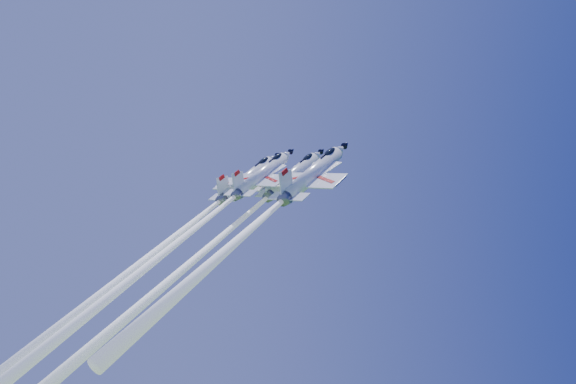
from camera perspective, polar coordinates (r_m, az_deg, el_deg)
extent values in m
cylinder|color=white|center=(99.04, 0.43, 1.46)|extent=(7.29, 7.88, 11.11)
cone|color=white|center=(104.19, 2.60, 3.30)|extent=(3.38, 3.36, 3.17)
cone|color=black|center=(105.42, 3.07, 3.70)|extent=(1.70, 1.69, 1.59)
cone|color=slate|center=(94.52, -1.76, -0.41)|extent=(2.94, 2.85, 2.28)
ellipsoid|color=black|center=(102.09, 1.76, 3.03)|extent=(3.07, 2.62, 2.64)
cube|color=black|center=(100.90, 1.26, 2.77)|extent=(0.99, 0.78, 0.92)
cube|color=white|center=(98.29, 0.09, 1.00)|extent=(8.85, 9.45, 3.70)
cube|color=white|center=(101.52, 0.62, 1.98)|extent=(3.06, 2.51, 2.16)
cube|color=white|center=(100.00, 1.77, 1.96)|extent=(3.06, 2.51, 2.16)
cube|color=white|center=(95.20, -1.41, -0.19)|extent=(4.75, 5.13, 1.94)
cube|color=white|center=(94.76, -1.59, 0.79)|extent=(2.93, 2.58, 3.88)
cube|color=#B00809|center=(94.45, -1.72, 1.61)|extent=(1.16, 0.94, 1.18)
cube|color=black|center=(99.40, 0.58, 0.98)|extent=(7.26, 4.99, 6.12)
sphere|color=white|center=(94.36, -1.85, -0.49)|extent=(1.17, 1.15, 1.05)
cone|color=white|center=(79.02, -13.49, -10.24)|extent=(24.12, 27.37, 45.45)
cylinder|color=white|center=(96.79, -3.63, 1.14)|extent=(7.00, 7.57, 10.67)
cone|color=white|center=(101.46, -1.31, 2.98)|extent=(3.25, 3.23, 3.04)
cone|color=black|center=(102.58, -0.80, 3.38)|extent=(1.64, 1.62, 1.53)
cone|color=slate|center=(92.74, -5.97, -0.71)|extent=(2.83, 2.74, 2.19)
ellipsoid|color=black|center=(99.55, -2.22, 2.70)|extent=(2.95, 2.51, 2.54)
cube|color=black|center=(98.47, -2.75, 2.44)|extent=(0.95, 0.74, 0.89)
cube|color=white|center=(96.12, -4.00, 0.69)|extent=(8.50, 9.07, 3.55)
cube|color=white|center=(99.14, -3.36, 1.67)|extent=(2.94, 2.41, 2.08)
cube|color=white|center=(97.56, -2.28, 1.64)|extent=(2.94, 2.41, 2.08)
cube|color=white|center=(93.35, -5.60, -0.48)|extent=(4.56, 4.93, 1.87)
cube|color=white|center=(92.94, -5.79, 0.47)|extent=(2.82, 2.47, 3.72)
cube|color=#B00809|center=(92.65, -5.94, 1.27)|extent=(1.11, 0.90, 1.14)
cube|color=black|center=(97.12, -3.47, 0.68)|extent=(6.97, 4.79, 5.88)
sphere|color=white|center=(92.59, -6.06, -0.78)|extent=(1.12, 1.11, 1.01)
cone|color=white|center=(80.94, -15.92, -8.49)|extent=(19.86, 22.47, 36.95)
cylinder|color=white|center=(89.95, 2.19, 1.59)|extent=(7.94, 8.58, 12.10)
cone|color=white|center=(95.72, 4.65, 3.77)|extent=(3.68, 3.66, 3.45)
cone|color=black|center=(97.10, 5.19, 4.23)|extent=(1.86, 1.84, 1.73)
cone|color=slate|center=(84.93, -0.37, -0.67)|extent=(3.20, 3.10, 2.48)
ellipsoid|color=black|center=(93.37, 3.70, 3.46)|extent=(3.34, 2.85, 2.88)
cube|color=black|center=(92.04, 3.14, 3.16)|extent=(1.08, 0.84, 1.00)
cube|color=white|center=(89.12, 1.79, 1.04)|extent=(9.63, 10.29, 4.03)
cube|color=white|center=(92.66, 2.35, 2.22)|extent=(3.33, 2.73, 2.35)
cube|color=white|center=(91.09, 3.77, 2.20)|extent=(3.33, 2.73, 2.35)
cube|color=white|center=(85.68, 0.04, -0.39)|extent=(5.17, 5.58, 2.11)
cube|color=white|center=(85.19, -0.17, 0.79)|extent=(3.19, 2.81, 4.22)
cube|color=#B00809|center=(84.85, -0.32, 1.78)|extent=(1.26, 1.02, 1.29)
cube|color=black|center=(90.35, 2.35, 1.02)|extent=(7.91, 5.44, 6.67)
sphere|color=white|center=(84.74, -0.47, -0.76)|extent=(1.27, 1.26, 1.14)
cone|color=white|center=(74.76, -7.52, -6.93)|extent=(15.64, 17.52, 27.93)
cylinder|color=white|center=(91.70, -2.36, 1.53)|extent=(6.56, 7.10, 10.00)
cone|color=white|center=(96.17, -0.12, 3.32)|extent=(3.04, 3.02, 2.85)
cone|color=black|center=(97.24, 0.37, 3.72)|extent=(1.53, 1.52, 1.43)
cone|color=slate|center=(87.80, -4.61, -0.29)|extent=(2.65, 2.57, 2.05)
ellipsoid|color=black|center=(94.35, -0.99, 3.06)|extent=(2.76, 2.36, 2.38)
cube|color=black|center=(93.32, -1.51, 2.81)|extent=(0.89, 0.70, 0.83)
cube|color=white|center=(91.05, -2.71, 1.08)|extent=(7.96, 8.50, 3.33)
cube|color=white|center=(93.92, -2.12, 2.04)|extent=(2.75, 2.26, 1.95)
cube|color=white|center=(92.47, -1.03, 2.02)|extent=(2.75, 2.26, 1.95)
cube|color=white|center=(88.39, -4.26, -0.06)|extent=(4.28, 4.62, 1.75)
cube|color=white|center=(88.00, -4.44, 0.88)|extent=(2.64, 2.32, 3.49)
cube|color=#B00809|center=(87.74, -4.58, 1.67)|extent=(1.04, 0.84, 1.07)
cube|color=black|center=(92.01, -2.21, 1.07)|extent=(6.54, 4.49, 5.51)
sphere|color=white|center=(87.66, -4.70, -0.36)|extent=(1.05, 1.04, 0.94)
cone|color=white|center=(75.15, -15.65, -9.04)|extent=(20.64, 23.40, 38.75)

